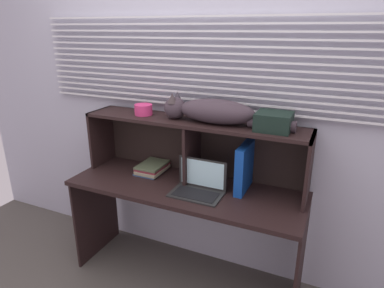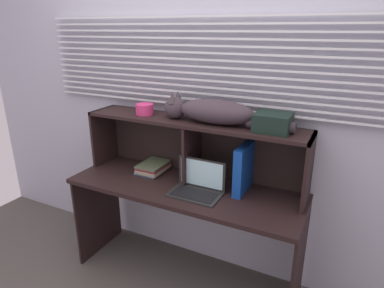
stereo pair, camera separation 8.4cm
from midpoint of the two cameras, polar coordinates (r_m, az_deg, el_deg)
back_panel_with_blinds at (r=2.37m, az=0.90°, el=6.96°), size 4.40×0.08×2.50m
desk at (r=2.34m, az=-2.31°, el=-10.30°), size 1.60×0.55×0.75m
hutch_shelf_unit at (r=2.28m, az=-0.71°, el=1.17°), size 1.56×0.29×0.43m
cat at (r=2.14m, az=2.33°, el=5.61°), size 0.87×0.19×0.18m
laptop at (r=2.17m, az=0.01°, el=-7.22°), size 0.33×0.21×0.21m
binder_upright at (r=2.18m, az=7.84°, el=-4.02°), size 0.06×0.26×0.32m
book_stack at (r=2.50m, az=-7.78°, el=-4.06°), size 0.19×0.25×0.07m
small_basket at (r=2.39m, az=-9.30°, el=5.83°), size 0.13×0.13×0.07m
storage_box at (r=2.04m, az=12.67°, el=3.77°), size 0.21×0.19×0.11m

